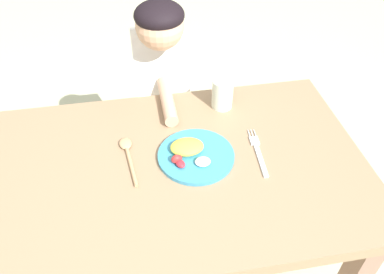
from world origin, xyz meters
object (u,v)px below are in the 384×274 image
Objects in this scene: plate at (194,154)px; fork at (258,152)px; spoon at (128,153)px; person at (163,107)px; drinking_cup at (222,94)px.

plate is 1.12× the size of fork.
person reaches higher than spoon.
plate is 0.20m from spoon.
drinking_cup is (0.14, 0.23, 0.04)m from plate.
drinking_cup is 0.37m from person.
fork is at bearing -77.26° from drinking_cup.
plate is at bearing -110.16° from spoon.
spoon reaches higher than fork.
plate is 0.20m from fork.
plate reaches higher than spoon.
plate is 1.11× the size of spoon.
drinking_cup reaches higher than spoon.
fork is 0.39m from spoon.
fork is at bearing 116.39° from person.
plate reaches higher than fork.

